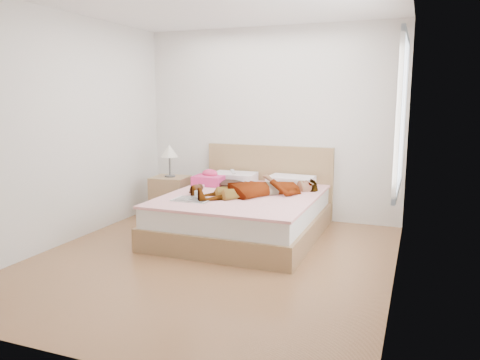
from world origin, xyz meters
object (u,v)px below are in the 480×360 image
at_px(coffee_mug, 198,195).
at_px(plush_toy, 197,189).
at_px(towel, 209,179).
at_px(woman, 259,185).
at_px(bed, 245,212).
at_px(phone, 233,172).
at_px(magazine, 192,199).
at_px(nightstand, 170,194).

distance_m(coffee_mug, plush_toy, 0.25).
bearing_deg(coffee_mug, towel, 106.43).
height_order(woman, bed, bed).
relative_size(coffee_mug, plush_toy, 0.55).
xyz_separation_m(woman, phone, (-0.50, 0.40, 0.08)).
xyz_separation_m(magazine, coffee_mug, (0.03, 0.10, 0.04)).
distance_m(woman, nightstand, 1.49).
distance_m(towel, nightstand, 0.65).
bearing_deg(coffee_mug, nightstand, 135.07).
relative_size(towel, coffee_mug, 3.20).
xyz_separation_m(woman, nightstand, (-1.42, 0.36, -0.28)).
bearing_deg(magazine, bed, 55.35).
bearing_deg(plush_toy, bed, 29.03).
relative_size(plush_toy, nightstand, 0.22).
bearing_deg(phone, coffee_mug, -137.40).
distance_m(woman, bed, 0.39).
distance_m(bed, towel, 0.78).
bearing_deg(plush_toy, woman, 20.50).
height_order(woman, nightstand, nightstand).
xyz_separation_m(towel, magazine, (0.22, -0.93, -0.07)).
bearing_deg(nightstand, bed, -15.16).
relative_size(woman, magazine, 3.80).
height_order(bed, magazine, bed).
bearing_deg(woman, bed, -139.83).
distance_m(towel, coffee_mug, 0.86).
bearing_deg(phone, towel, 147.00).
height_order(woman, phone, woman).
xyz_separation_m(coffee_mug, nightstand, (-0.84, 0.84, -0.22)).
bearing_deg(phone, woman, -80.98).
height_order(bed, coffee_mug, bed).
bearing_deg(towel, woman, -22.88).
height_order(magazine, plush_toy, plush_toy).
xyz_separation_m(phone, plush_toy, (-0.21, -0.66, -0.13)).
relative_size(woman, phone, 16.15).
bearing_deg(magazine, towel, 103.06).
bearing_deg(towel, nightstand, 178.88).
distance_m(magazine, nightstand, 1.26).
distance_m(magazine, plush_toy, 0.34).
height_order(towel, magazine, towel).
bearing_deg(nightstand, phone, 2.57).
xyz_separation_m(magazine, plush_toy, (-0.10, 0.32, 0.05)).
distance_m(phone, magazine, 1.01).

